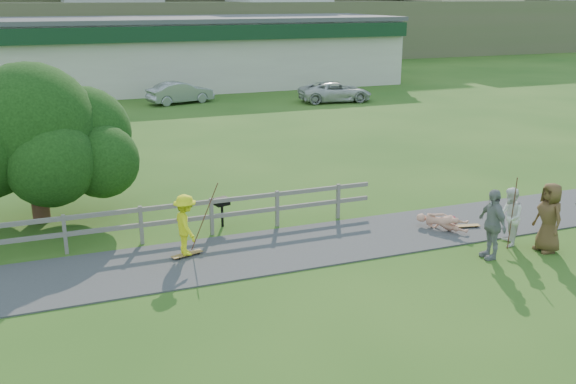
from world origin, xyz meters
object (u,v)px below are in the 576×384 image
(bbq, at_px, (222,212))
(spectator_b, at_px, (492,224))
(car_white, at_px, (335,92))
(tree, at_px, (35,160))
(spectator_c, at_px, (549,217))
(car_silver, at_px, (180,93))
(skater_rider, at_px, (186,229))
(skater_fallen, at_px, (442,222))
(spectator_a, at_px, (510,217))

(bbq, bearing_deg, spectator_b, -54.50)
(car_white, height_order, tree, tree)
(spectator_c, xyz_separation_m, car_white, (5.50, 25.20, -0.30))
(spectator_b, bearing_deg, spectator_c, 88.85)
(spectator_c, relative_size, car_white, 0.40)
(car_silver, height_order, car_white, car_silver)
(spectator_c, xyz_separation_m, bbq, (-7.65, 4.99, -0.51))
(skater_rider, height_order, spectator_b, spectator_b)
(skater_rider, bearing_deg, spectator_c, -113.54)
(skater_fallen, height_order, tree, tree)
(bbq, bearing_deg, skater_fallen, -39.79)
(skater_rider, relative_size, spectator_a, 0.99)
(spectator_b, xyz_separation_m, car_silver, (-2.30, 28.01, -0.25))
(spectator_b, height_order, tree, tree)
(tree, bearing_deg, spectator_c, -30.38)
(spectator_a, bearing_deg, spectator_c, 70.73)
(skater_fallen, distance_m, tree, 12.19)
(skater_rider, bearing_deg, car_silver, -16.84)
(skater_rider, height_order, tree, tree)
(skater_fallen, relative_size, bbq, 1.72)
(car_silver, height_order, bbq, car_silver)
(bbq, bearing_deg, skater_rider, -142.91)
(spectator_b, xyz_separation_m, car_white, (7.22, 25.03, -0.28))
(skater_fallen, height_order, spectator_c, spectator_c)
(skater_rider, distance_m, skater_fallen, 7.46)
(skater_fallen, xyz_separation_m, car_white, (7.25, 22.89, 0.38))
(car_silver, bearing_deg, bbq, 157.55)
(spectator_a, height_order, car_white, spectator_a)
(spectator_c, distance_m, bbq, 9.15)
(spectator_b, distance_m, bbq, 7.66)
(skater_rider, bearing_deg, spectator_b, -116.26)
(skater_fallen, bearing_deg, tree, 121.18)
(spectator_a, height_order, bbq, spectator_a)
(spectator_c, bearing_deg, tree, -117.45)
(spectator_a, bearing_deg, tree, -92.20)
(skater_rider, xyz_separation_m, spectator_b, (7.44, -2.85, 0.13))
(skater_rider, bearing_deg, spectator_a, -110.48)
(spectator_b, bearing_deg, tree, -119.09)
(spectator_c, xyz_separation_m, car_silver, (-4.01, 28.17, -0.26))
(skater_fallen, distance_m, bbq, 6.48)
(car_silver, height_order, tree, tree)
(car_white, distance_m, bbq, 24.12)
(skater_rider, distance_m, tree, 5.76)
(tree, bearing_deg, skater_rider, -51.36)
(skater_rider, relative_size, car_white, 0.34)
(skater_rider, height_order, spectator_c, spectator_c)
(spectator_c, bearing_deg, bbq, -120.18)
(spectator_a, bearing_deg, spectator_b, -34.64)
(car_silver, bearing_deg, car_white, -120.89)
(spectator_a, xyz_separation_m, bbq, (-6.96, 4.27, -0.37))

